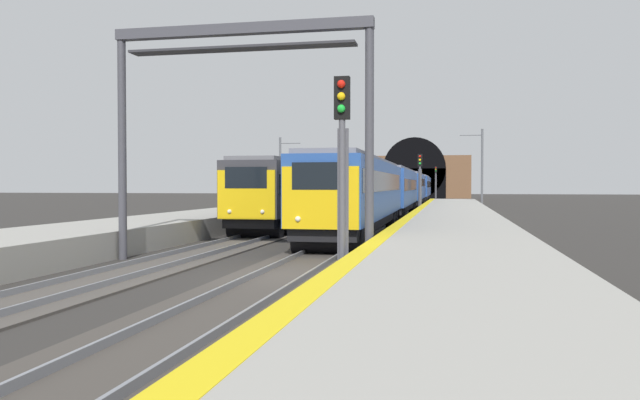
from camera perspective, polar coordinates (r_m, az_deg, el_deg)
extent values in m
plane|color=#302D2B|center=(17.73, -3.16, -6.95)|extent=(320.00, 320.00, 0.00)
cube|color=#9E9B93|center=(17.08, 12.02, -5.67)|extent=(112.00, 4.88, 0.96)
cube|color=yellow|center=(17.16, 4.68, -3.98)|extent=(112.00, 0.50, 0.01)
cube|color=#423D38|center=(17.73, -3.16, -6.86)|extent=(160.00, 3.17, 0.06)
cube|color=gray|center=(17.91, -5.40, -6.44)|extent=(160.00, 0.07, 0.15)
cube|color=gray|center=(17.54, -0.88, -6.60)|extent=(160.00, 0.07, 0.15)
cube|color=#4C4742|center=(19.40, -16.42, -6.20)|extent=(160.00, 2.79, 0.06)
cube|color=gray|center=(19.73, -18.27, -5.78)|extent=(160.00, 0.07, 0.15)
cube|color=gray|center=(19.06, -14.51, -6.00)|extent=(160.00, 0.07, 0.15)
cube|color=#264C99|center=(31.38, 3.46, 0.97)|extent=(19.26, 2.97, 2.63)
cube|color=black|center=(31.38, 3.46, 1.64)|extent=(18.50, 3.00, 0.87)
cube|color=slate|center=(31.40, 3.46, 3.55)|extent=(18.68, 2.55, 0.20)
cube|color=black|center=(31.43, 3.45, -1.78)|extent=(18.88, 2.63, 0.54)
cylinder|color=black|center=(23.32, 0.69, -3.73)|extent=(1.00, 2.60, 0.98)
cylinder|color=black|center=(25.08, 1.45, -3.37)|extent=(1.00, 2.60, 0.98)
cylinder|color=black|center=(37.84, 4.78, -1.77)|extent=(1.00, 2.60, 0.98)
cylinder|color=black|center=(39.63, 5.08, -1.62)|extent=(1.00, 2.60, 0.98)
cube|color=#E5B20F|center=(21.85, 0.02, 0.19)|extent=(0.14, 2.71, 2.17)
cube|color=black|center=(21.80, -0.01, 2.17)|extent=(0.06, 1.97, 0.95)
sphere|color=#F2EACC|center=(21.68, 2.00, -1.76)|extent=(0.20, 0.20, 0.20)
sphere|color=#F2EACC|center=(21.98, -2.00, -1.72)|extent=(0.20, 0.20, 0.20)
cube|color=#264C99|center=(51.15, 6.66, 1.13)|extent=(19.26, 2.97, 2.63)
cube|color=black|center=(51.15, 6.67, 1.37)|extent=(18.50, 3.00, 0.83)
cube|color=slate|center=(51.17, 6.67, 2.71)|extent=(18.68, 2.55, 0.20)
cube|color=black|center=(51.18, 6.66, -0.56)|extent=(18.88, 2.63, 0.54)
cylinder|color=black|center=(42.78, 5.75, -1.40)|extent=(1.00, 2.60, 0.98)
cylinder|color=black|center=(44.57, 5.97, -1.29)|extent=(1.00, 2.60, 0.98)
cylinder|color=black|center=(57.83, 7.19, -0.68)|extent=(1.00, 2.60, 0.98)
cylinder|color=black|center=(59.62, 7.31, -0.62)|extent=(1.00, 2.60, 0.98)
cube|color=#264C99|center=(71.00, 8.08, 1.20)|extent=(19.26, 2.97, 2.63)
cube|color=black|center=(71.00, 8.08, 1.57)|extent=(18.50, 3.00, 0.81)
cube|color=slate|center=(71.01, 8.09, 2.34)|extent=(18.68, 2.55, 0.20)
cube|color=black|center=(71.02, 8.08, -0.02)|extent=(18.88, 2.63, 0.54)
cylinder|color=black|center=(62.84, 7.66, -0.52)|extent=(1.00, 2.60, 0.98)
cylinder|color=black|center=(64.63, 7.76, -0.47)|extent=(1.00, 2.60, 0.98)
cylinder|color=black|center=(77.42, 8.34, -0.16)|extent=(1.00, 2.60, 0.98)
cylinder|color=black|center=(79.22, 8.41, -0.13)|extent=(1.00, 2.60, 0.98)
cube|color=#264C99|center=(90.87, 8.88, 1.23)|extent=(19.26, 2.97, 2.63)
cube|color=black|center=(90.87, 8.88, 1.40)|extent=(18.50, 3.00, 0.82)
cube|color=slate|center=(90.87, 8.88, 2.12)|extent=(18.68, 2.55, 0.20)
cube|color=black|center=(90.88, 8.88, 0.28)|extent=(18.88, 2.63, 0.54)
cylinder|color=black|center=(82.36, 8.63, -0.07)|extent=(1.00, 2.60, 0.98)
cylinder|color=black|center=(84.16, 8.68, -0.04)|extent=(1.00, 2.60, 0.98)
cylinder|color=black|center=(97.62, 9.04, 0.15)|extent=(1.00, 2.60, 0.98)
cylinder|color=black|center=(99.42, 9.08, 0.18)|extent=(1.00, 2.60, 0.98)
cube|color=#333338|center=(38.30, -2.00, 1.06)|extent=(19.17, 3.00, 2.71)
cube|color=black|center=(38.30, -2.00, 1.41)|extent=(18.41, 3.02, 0.93)
cube|color=slate|center=(38.32, -2.00, 3.23)|extent=(18.59, 2.57, 0.20)
cube|color=black|center=(38.34, -2.00, -1.26)|extent=(18.79, 2.65, 0.52)
cylinder|color=black|center=(30.37, -5.84, -2.58)|extent=(0.96, 2.64, 0.94)
cylinder|color=black|center=(32.08, -4.85, -2.37)|extent=(0.96, 2.64, 0.94)
cylinder|color=black|center=(44.70, 0.04, -1.30)|extent=(0.96, 2.64, 0.94)
cylinder|color=black|center=(46.46, 0.51, -1.20)|extent=(0.96, 2.64, 0.94)
cube|color=#E5B20F|center=(29.07, -6.64, 0.48)|extent=(0.14, 2.74, 2.24)
cube|color=black|center=(29.02, -6.68, 2.01)|extent=(0.05, 2.00, 0.98)
sphere|color=#F2EACC|center=(28.79, -5.19, -1.06)|extent=(0.20, 0.20, 0.20)
sphere|color=#F2EACC|center=(29.30, -8.13, -1.03)|extent=(0.20, 0.20, 0.20)
cube|color=#333338|center=(57.60, 2.65, 1.17)|extent=(19.17, 3.00, 2.71)
cube|color=black|center=(57.60, 2.65, 1.50)|extent=(18.41, 3.02, 0.86)
cube|color=slate|center=(57.61, 2.65, 2.62)|extent=(18.59, 2.57, 0.20)
cube|color=black|center=(57.63, 2.64, -0.37)|extent=(18.79, 2.65, 0.52)
cylinder|color=black|center=(49.54, 1.07, -1.04)|extent=(0.96, 2.64, 0.94)
cylinder|color=black|center=(51.30, 1.46, -0.96)|extent=(0.96, 2.64, 0.94)
cylinder|color=black|center=(64.00, 3.60, -0.49)|extent=(0.96, 2.64, 0.94)
cylinder|color=black|center=(65.78, 3.83, -0.44)|extent=(0.96, 2.64, 0.94)
cube|color=black|center=(57.63, 2.65, 3.16)|extent=(1.31, 1.72, 0.90)
cylinder|color=#4C4C54|center=(15.68, 1.99, -0.38)|extent=(0.16, 0.16, 4.18)
cube|color=black|center=(15.81, 2.00, 9.14)|extent=(0.20, 0.38, 1.05)
cube|color=#4C4C54|center=(15.81, 2.08, -0.36)|extent=(0.04, 0.28, 3.76)
sphere|color=red|center=(15.73, 1.92, 10.37)|extent=(0.20, 0.20, 0.20)
sphere|color=yellow|center=(15.69, 1.92, 9.29)|extent=(0.20, 0.20, 0.20)
sphere|color=green|center=(15.65, 1.92, 8.20)|extent=(0.20, 0.20, 0.20)
cylinder|color=#4C4C54|center=(54.88, 8.96, 0.84)|extent=(0.16, 0.16, 4.13)
cube|color=black|center=(54.92, 8.97, 3.54)|extent=(0.20, 0.38, 1.05)
cube|color=#4C4C54|center=(55.02, 8.96, 0.85)|extent=(0.04, 0.28, 3.71)
sphere|color=red|center=(54.80, 8.96, 3.89)|extent=(0.20, 0.20, 0.20)
sphere|color=yellow|center=(54.79, 8.96, 3.58)|extent=(0.20, 0.20, 0.20)
sphere|color=green|center=(54.78, 8.96, 3.26)|extent=(0.20, 0.20, 0.20)
cylinder|color=#4C4C54|center=(110.71, 10.35, 1.24)|extent=(0.16, 0.16, 4.65)
cube|color=black|center=(110.74, 10.36, 2.72)|extent=(0.20, 0.38, 1.05)
cube|color=#4C4C54|center=(110.85, 10.35, 1.24)|extent=(0.04, 0.28, 4.18)
sphere|color=red|center=(110.62, 10.36, 2.89)|extent=(0.20, 0.20, 0.20)
sphere|color=yellow|center=(110.61, 10.36, 2.73)|extent=(0.20, 0.20, 0.20)
sphere|color=green|center=(110.61, 10.36, 2.58)|extent=(0.20, 0.20, 0.20)
cylinder|color=#3F3F47|center=(22.81, -17.33, 4.27)|extent=(0.28, 0.28, 7.49)
cylinder|color=#3F3F47|center=(20.11, 4.46, 4.72)|extent=(0.28, 0.28, 7.49)
cube|color=#3F3F47|center=(21.65, -7.16, 14.97)|extent=(0.36, 8.79, 0.35)
cube|color=#2D2D33|center=(21.52, -7.16, 13.35)|extent=(0.70, 7.66, 0.08)
cube|color=brown|center=(120.27, 8.49, 2.05)|extent=(2.06, 20.68, 7.98)
cube|color=black|center=(119.18, 8.45, 1.48)|extent=(0.12, 11.58, 5.59)
cylinder|color=black|center=(119.22, 8.46, 2.83)|extent=(0.12, 11.58, 11.58)
cylinder|color=#595B60|center=(64.51, 14.35, 2.64)|extent=(0.22, 0.22, 8.05)
cylinder|color=#595B60|center=(64.64, 13.40, 5.68)|extent=(0.08, 2.18, 0.08)
cylinder|color=#595B60|center=(62.62, -3.59, 2.34)|extent=(0.22, 0.22, 7.22)
cylinder|color=#595B60|center=(62.48, -2.70, 5.11)|extent=(0.08, 2.03, 0.08)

